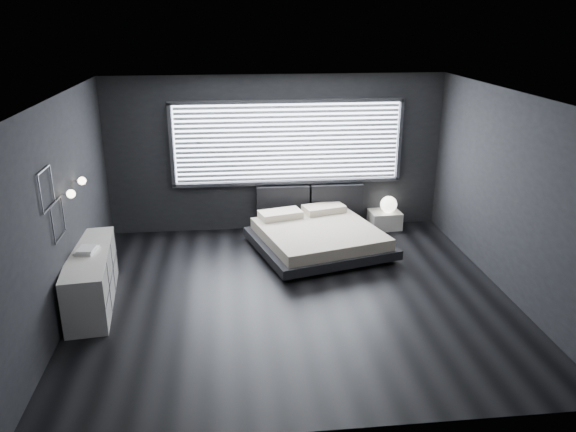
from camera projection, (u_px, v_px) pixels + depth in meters
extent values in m
plane|color=black|center=(295.00, 296.00, 7.95)|extent=(6.00, 6.00, 0.00)
plane|color=white|center=(295.00, 96.00, 7.00)|extent=(6.00, 6.00, 0.00)
cube|color=black|center=(276.00, 154.00, 10.05)|extent=(6.00, 0.04, 2.80)
cube|color=black|center=(333.00, 301.00, 4.91)|extent=(6.00, 0.04, 2.80)
cube|color=black|center=(62.00, 210.00, 7.17)|extent=(0.04, 5.50, 2.80)
cube|color=black|center=(509.00, 195.00, 7.78)|extent=(0.04, 5.50, 2.80)
cube|color=white|center=(288.00, 143.00, 9.98)|extent=(4.00, 0.02, 1.38)
cube|color=#47474C|center=(171.00, 146.00, 9.74)|extent=(0.06, 0.08, 1.48)
cube|color=#47474C|center=(400.00, 140.00, 10.16)|extent=(0.06, 0.08, 1.48)
cube|color=#47474C|center=(288.00, 101.00, 9.70)|extent=(4.14, 0.08, 0.06)
cube|color=#47474C|center=(288.00, 182.00, 10.20)|extent=(4.14, 0.08, 0.06)
cube|color=silver|center=(288.00, 143.00, 9.92)|extent=(3.94, 0.03, 1.32)
cube|color=black|center=(283.00, 200.00, 10.24)|extent=(0.96, 0.16, 0.52)
cube|color=black|center=(337.00, 198.00, 10.34)|extent=(0.96, 0.16, 0.52)
cylinder|color=silver|center=(65.00, 194.00, 7.15)|extent=(0.10, 0.02, 0.02)
sphere|color=#FFE5B7|center=(71.00, 194.00, 7.16)|extent=(0.11, 0.11, 0.11)
cylinder|color=silver|center=(77.00, 181.00, 7.71)|extent=(0.10, 0.02, 0.02)
sphere|color=#FFE5B7|center=(82.00, 181.00, 7.72)|extent=(0.11, 0.11, 0.11)
cube|color=#47474C|center=(44.00, 170.00, 6.43)|extent=(0.01, 0.46, 0.02)
cube|color=#47474C|center=(49.00, 208.00, 6.58)|extent=(0.01, 0.46, 0.02)
cube|color=#47474C|center=(52.00, 184.00, 6.72)|extent=(0.01, 0.02, 0.46)
cube|color=#47474C|center=(41.00, 195.00, 6.29)|extent=(0.01, 0.02, 0.46)
cube|color=#47474C|center=(55.00, 202.00, 6.82)|extent=(0.01, 0.46, 0.02)
cube|color=#47474C|center=(61.00, 237.00, 6.98)|extent=(0.01, 0.46, 0.02)
cube|color=#47474C|center=(63.00, 213.00, 7.11)|extent=(0.01, 0.02, 0.46)
cube|color=#47474C|center=(53.00, 226.00, 6.68)|extent=(0.01, 0.02, 0.46)
cube|color=black|center=(287.00, 276.00, 8.45)|extent=(0.14, 0.14, 0.07)
cube|color=black|center=(389.00, 259.00, 9.06)|extent=(0.14, 0.14, 0.07)
cube|color=black|center=(254.00, 240.00, 9.84)|extent=(0.14, 0.14, 0.07)
cube|color=black|center=(344.00, 226.00, 10.45)|extent=(0.14, 0.14, 0.07)
cube|color=black|center=(319.00, 243.00, 9.41)|extent=(2.49, 2.42, 0.15)
cube|color=#B9AB93|center=(319.00, 233.00, 9.36)|extent=(2.24, 2.24, 0.19)
cube|color=beige|center=(280.00, 214.00, 9.79)|extent=(0.80, 0.57, 0.12)
cube|color=beige|center=(324.00, 209.00, 10.08)|extent=(0.80, 0.57, 0.12)
cube|color=silver|center=(385.00, 220.00, 10.44)|extent=(0.58, 0.49, 0.32)
sphere|color=white|center=(389.00, 204.00, 10.29)|extent=(0.30, 0.30, 0.30)
cube|color=silver|center=(91.00, 278.00, 7.64)|extent=(0.72, 1.93, 0.75)
cube|color=#47474C|center=(112.00, 276.00, 7.70)|extent=(0.20, 1.85, 0.73)
cube|color=white|center=(86.00, 250.00, 7.53)|extent=(0.30, 0.36, 0.04)
cube|color=white|center=(87.00, 249.00, 7.50)|extent=(0.23, 0.30, 0.03)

